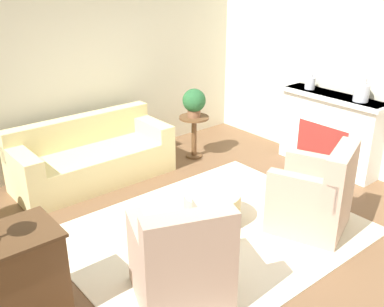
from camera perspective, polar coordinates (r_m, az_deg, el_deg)
The scene contains 13 objects.
ground_plane at distance 5.11m, azimuth 2.67°, elevation -10.07°, with size 16.00×16.00×0.00m, color brown.
wall_back at distance 6.70m, azimuth -13.18°, elevation 10.46°, with size 9.34×0.12×2.80m.
wall_right at distance 6.61m, azimuth 21.11°, elevation 9.37°, with size 0.12×9.36×2.80m.
rug at distance 5.11m, azimuth 2.67°, elevation -10.02°, with size 3.17×2.50×0.01m.
couch at distance 6.31m, azimuth -12.60°, elevation -0.62°, with size 2.14×0.88×0.85m.
armchair_left at distance 3.98m, azimuth -1.36°, elevation -13.93°, with size 1.00×1.02×1.01m.
armchair_right at distance 5.18m, azimuth 15.39°, elevation -5.41°, with size 1.00×1.02×1.01m.
ottoman_table at distance 5.16m, azimuth 2.54°, elevation -6.34°, with size 0.66×0.66×0.39m.
side_table at distance 6.86m, azimuth 0.26°, elevation 2.95°, with size 0.45×0.45×0.66m.
fireplace at distance 6.77m, azimuth 17.09°, elevation 2.88°, with size 0.44×1.59×1.10m.
vase_mantel_near at distance 6.80m, azimuth 14.77°, elevation 8.69°, with size 0.15×0.15×0.24m.
vase_mantel_far at distance 6.37m, azimuth 20.73°, elevation 7.31°, with size 0.20×0.20×0.31m.
potted_plant_on_side_table at distance 6.72m, azimuth 0.27°, elevation 6.62°, with size 0.35×0.35×0.43m.
Camera 1 is at (-2.90, -3.15, 2.78)m, focal length 42.00 mm.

